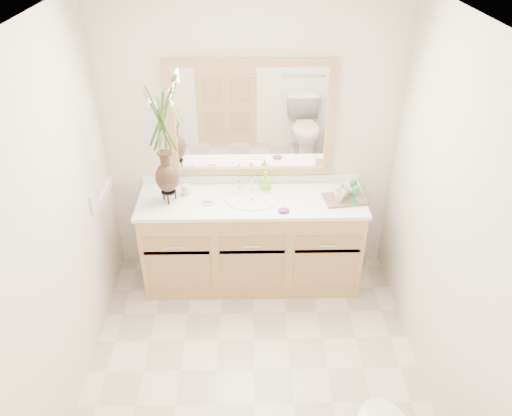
{
  "coord_description": "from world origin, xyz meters",
  "views": [
    {
      "loc": [
        -0.03,
        -2.42,
        2.94
      ],
      "look_at": [
        0.03,
        0.65,
        0.98
      ],
      "focal_mm": 35.0,
      "sensor_mm": 36.0,
      "label": 1
    }
  ],
  "objects_px": {
    "tumbler": "(186,190)",
    "flower_vase": "(162,131)",
    "soap_bottle": "(265,181)",
    "tray": "(345,199)"
  },
  "relations": [
    {
      "from": "tumbler",
      "to": "tray",
      "type": "relative_size",
      "value": 0.27
    },
    {
      "from": "soap_bottle",
      "to": "tray",
      "type": "bearing_deg",
      "value": -30.58
    },
    {
      "from": "flower_vase",
      "to": "soap_bottle",
      "type": "xyz_separation_m",
      "value": [
        0.78,
        0.17,
        -0.53
      ]
    },
    {
      "from": "flower_vase",
      "to": "tumbler",
      "type": "distance_m",
      "value": 0.58
    },
    {
      "from": "flower_vase",
      "to": "soap_bottle",
      "type": "bearing_deg",
      "value": 12.19
    },
    {
      "from": "tumbler",
      "to": "flower_vase",
      "type": "bearing_deg",
      "value": -142.81
    },
    {
      "from": "soap_bottle",
      "to": "tray",
      "type": "xyz_separation_m",
      "value": [
        0.64,
        -0.18,
        -0.07
      ]
    },
    {
      "from": "tumbler",
      "to": "soap_bottle",
      "type": "relative_size",
      "value": 0.59
    },
    {
      "from": "flower_vase",
      "to": "tumbler",
      "type": "xyz_separation_m",
      "value": [
        0.13,
        0.1,
        -0.56
      ]
    },
    {
      "from": "flower_vase",
      "to": "tray",
      "type": "distance_m",
      "value": 1.53
    }
  ]
}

